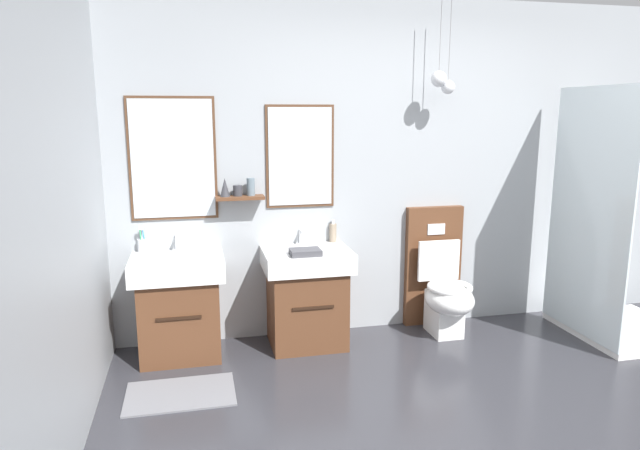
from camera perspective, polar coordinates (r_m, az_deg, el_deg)
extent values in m
cube|color=#999EA3|center=(4.63, 8.38, 5.72)|extent=(4.83, 0.12, 2.62)
cube|color=#4C301E|center=(4.24, -14.72, 6.52)|extent=(0.62, 0.02, 0.89)
cube|color=silver|center=(4.23, -14.72, 6.51)|extent=(0.58, 0.01, 0.85)
cube|color=#4C301E|center=(4.32, -2.04, 6.96)|extent=(0.53, 0.02, 0.78)
cube|color=silver|center=(4.31, -2.01, 6.95)|extent=(0.49, 0.01, 0.74)
cube|color=#56331E|center=(4.21, -8.13, 2.77)|extent=(0.36, 0.14, 0.02)
cone|color=#333338|center=(4.19, -9.64, 3.78)|extent=(0.07, 0.07, 0.14)
cylinder|color=#333338|center=(4.21, -8.36, 3.47)|extent=(0.07, 0.07, 0.08)
cylinder|color=slate|center=(4.22, -7.04, 3.87)|extent=(0.06, 0.06, 0.13)
cylinder|color=gray|center=(4.46, 12.16, 18.61)|extent=(0.01, 0.01, 0.57)
sphere|color=silver|center=(4.43, 11.97, 14.30)|extent=(0.12, 0.12, 0.12)
cylinder|color=gray|center=(4.50, 13.09, 18.13)|extent=(0.01, 0.01, 0.63)
sphere|color=silver|center=(4.47, 12.87, 13.49)|extent=(0.10, 0.10, 0.10)
cube|color=#999EA3|center=(2.55, -28.30, -0.09)|extent=(0.12, 3.88, 2.62)
cube|color=slate|center=(3.82, -13.97, -16.30)|extent=(0.68, 0.44, 0.01)
cube|color=#56331E|center=(4.27, -14.04, -8.95)|extent=(0.56, 0.48, 0.60)
cube|color=black|center=(4.01, -14.14, -9.17)|extent=(0.31, 0.01, 0.02)
cube|color=white|center=(4.15, -14.28, -4.09)|extent=(0.65, 0.53, 0.15)
cube|color=silver|center=(4.11, -14.33, -3.42)|extent=(0.40, 0.29, 0.03)
cylinder|color=silver|center=(4.33, -14.31, -1.70)|extent=(0.03, 0.03, 0.11)
cylinder|color=silver|center=(4.27, -14.35, -1.24)|extent=(0.02, 0.11, 0.02)
cube|color=#56331E|center=(4.34, -1.38, -8.24)|extent=(0.56, 0.48, 0.60)
cube|color=black|center=(4.09, -0.69, -8.41)|extent=(0.31, 0.01, 0.02)
cube|color=white|center=(4.23, -1.40, -3.45)|extent=(0.65, 0.53, 0.15)
cube|color=silver|center=(4.18, -1.32, -2.79)|extent=(0.40, 0.29, 0.03)
cylinder|color=silver|center=(4.40, -1.97, -1.14)|extent=(0.03, 0.03, 0.11)
cylinder|color=silver|center=(4.34, -1.84, -0.67)|extent=(0.02, 0.11, 0.02)
cube|color=#56331E|center=(4.80, 11.30, -4.03)|extent=(0.48, 0.10, 1.00)
cube|color=silver|center=(4.68, 11.72, -0.42)|extent=(0.15, 0.01, 0.09)
cube|color=white|center=(4.67, 12.48, -8.76)|extent=(0.22, 0.30, 0.34)
ellipsoid|color=white|center=(4.56, 12.99, -7.32)|extent=(0.37, 0.46, 0.24)
torus|color=white|center=(4.53, 13.04, -6.18)|extent=(0.35, 0.35, 0.04)
cube|color=white|center=(4.67, 11.96, -3.53)|extent=(0.35, 0.03, 0.33)
cylinder|color=silver|center=(4.32, -17.57, -2.03)|extent=(0.07, 0.07, 0.09)
cylinder|color=#2D84DB|center=(4.31, -17.43, -1.31)|extent=(0.02, 0.04, 0.16)
cube|color=white|center=(4.28, -17.61, -0.29)|extent=(0.01, 0.02, 0.03)
cylinder|color=white|center=(4.32, -17.66, -1.33)|extent=(0.03, 0.03, 0.16)
cube|color=white|center=(4.31, -17.56, -0.27)|extent=(0.02, 0.02, 0.03)
cylinder|color=#33B266|center=(4.29, -17.73, -1.32)|extent=(0.01, 0.04, 0.17)
cube|color=white|center=(4.26, -17.85, -0.25)|extent=(0.01, 0.02, 0.03)
cylinder|color=gray|center=(4.43, 1.32, -0.81)|extent=(0.06, 0.06, 0.15)
cylinder|color=silver|center=(4.42, 1.33, 0.34)|extent=(0.02, 0.02, 0.04)
cube|color=#47474C|center=(4.04, -1.49, -2.77)|extent=(0.22, 0.16, 0.04)
cube|color=white|center=(5.26, 28.61, -9.30)|extent=(0.90, 0.90, 0.05)
cube|color=silver|center=(4.74, 25.62, 1.04)|extent=(0.02, 0.90, 1.90)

